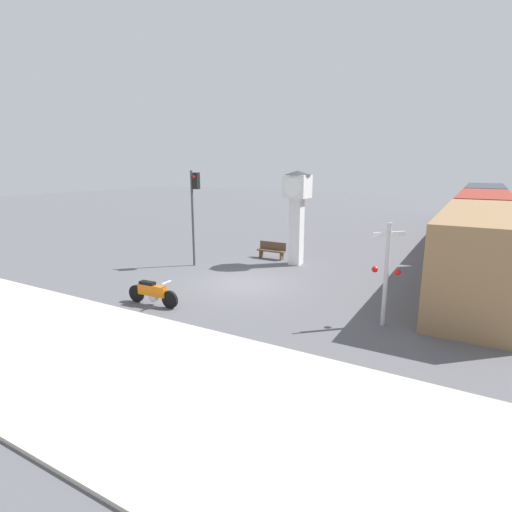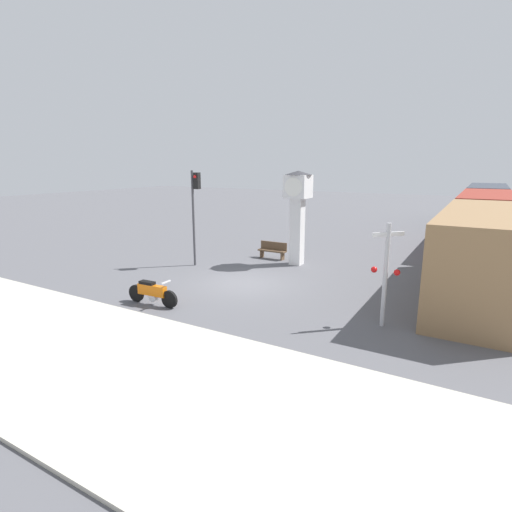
% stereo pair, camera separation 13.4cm
% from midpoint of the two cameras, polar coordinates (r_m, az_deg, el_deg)
% --- Properties ---
extents(ground_plane, '(120.00, 120.00, 0.00)m').
position_cam_midpoint_polar(ground_plane, '(17.52, -1.94, -3.94)').
color(ground_plane, '#56565B').
extents(sidewalk_strip, '(36.00, 6.00, 0.10)m').
position_cam_midpoint_polar(sidewalk_strip, '(11.90, -23.03, -13.17)').
color(sidewalk_strip, '#BCB7A8').
rests_on(sidewalk_strip, ground_plane).
extents(motorcycle, '(2.23, 0.48, 0.98)m').
position_cam_midpoint_polar(motorcycle, '(15.26, -14.82, -5.09)').
color(motorcycle, black).
rests_on(motorcycle, ground_plane).
extents(clock_tower, '(1.38, 1.38, 4.79)m').
position_cam_midpoint_polar(clock_tower, '(20.43, 5.69, 7.54)').
color(clock_tower, white).
rests_on(clock_tower, ground_plane).
extents(freight_train, '(2.80, 31.54, 3.40)m').
position_cam_midpoint_polar(freight_train, '(28.33, 29.40, 4.41)').
color(freight_train, olive).
rests_on(freight_train, ground_plane).
extents(traffic_light, '(0.50, 0.35, 4.81)m').
position_cam_midpoint_polar(traffic_light, '(20.25, -9.00, 7.66)').
color(traffic_light, '#47474C').
rests_on(traffic_light, ground_plane).
extents(railroad_crossing_signal, '(0.90, 0.82, 3.34)m').
position_cam_midpoint_polar(railroad_crossing_signal, '(13.16, 17.85, -1.99)').
color(railroad_crossing_signal, '#B7B7BC').
rests_on(railroad_crossing_signal, ground_plane).
extents(bench, '(1.60, 0.44, 0.92)m').
position_cam_midpoint_polar(bench, '(22.05, 2.11, 0.90)').
color(bench, brown).
rests_on(bench, ground_plane).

